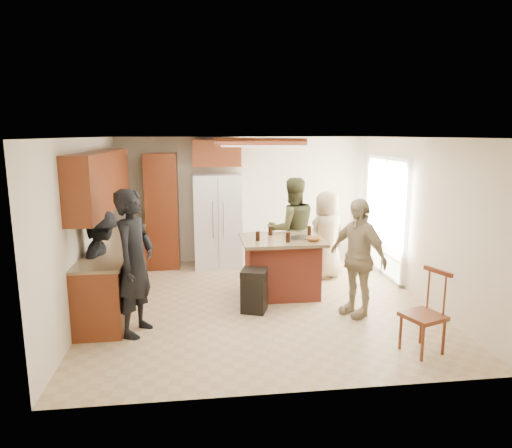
{
  "coord_description": "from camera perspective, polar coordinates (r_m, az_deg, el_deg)",
  "views": [
    {
      "loc": [
        -0.89,
        -6.58,
        2.54
      ],
      "look_at": [
        -0.01,
        0.44,
        1.15
      ],
      "focal_mm": 32.0,
      "sensor_mm": 36.0,
      "label": 1
    }
  ],
  "objects": [
    {
      "name": "refrigerator",
      "position": [
        8.86,
        -4.82,
        0.4
      ],
      "size": [
        0.9,
        0.76,
        1.8
      ],
      "color": "white",
      "rests_on": "ground"
    },
    {
      "name": "left_cabinetry",
      "position": [
        7.28,
        -17.67,
        -1.99
      ],
      "size": [
        0.64,
        3.0,
        2.3
      ],
      "color": "maroon",
      "rests_on": "ground"
    },
    {
      "name": "person_counter",
      "position": [
        6.7,
        -18.59,
        -4.83
      ],
      "size": [
        0.57,
        1.04,
        1.54
      ],
      "primitive_type": "imported",
      "rotation": [
        0.0,
        0.0,
        1.46
      ],
      "color": "black",
      "rests_on": "ground"
    },
    {
      "name": "back_wall_units",
      "position": [
        8.87,
        -9.96,
        3.42
      ],
      "size": [
        1.8,
        0.6,
        2.45
      ],
      "color": "maroon",
      "rests_on": "ground"
    },
    {
      "name": "kitchen_island",
      "position": [
        7.34,
        3.21,
        -5.26
      ],
      "size": [
        1.28,
        1.03,
        0.93
      ],
      "color": "#AC402C",
      "rests_on": "ground"
    },
    {
      "name": "trash_bin",
      "position": [
        6.69,
        -0.22,
        -8.28
      ],
      "size": [
        0.45,
        0.45,
        0.63
      ],
      "color": "black",
      "rests_on": "ground"
    },
    {
      "name": "person_front_left",
      "position": [
        6.01,
        -14.93,
        -4.7
      ],
      "size": [
        0.71,
        0.82,
        1.89
      ],
      "primitive_type": "imported",
      "rotation": [
        0.0,
        0.0,
        1.22
      ],
      "color": "black",
      "rests_on": "ground"
    },
    {
      "name": "spindle_chair",
      "position": [
        5.81,
        20.31,
        -10.68
      ],
      "size": [
        0.54,
        0.54,
        0.99
      ],
      "color": "maroon",
      "rests_on": "ground"
    },
    {
      "name": "person_side_right",
      "position": [
        6.59,
        12.55,
        -4.09
      ],
      "size": [
        0.92,
        1.11,
        1.68
      ],
      "primitive_type": "imported",
      "rotation": [
        0.0,
        0.0,
        -1.07
      ],
      "color": "tan",
      "rests_on": "ground"
    },
    {
      "name": "person_behind_right",
      "position": [
        8.22,
        8.84,
        -1.35
      ],
      "size": [
        0.9,
        0.74,
        1.57
      ],
      "primitive_type": "imported",
      "rotation": [
        0.0,
        0.0,
        3.51
      ],
      "color": "tan",
      "rests_on": "ground"
    },
    {
      "name": "person_behind_left",
      "position": [
        8.01,
        4.55,
        -0.67
      ],
      "size": [
        0.94,
        0.64,
        1.82
      ],
      "primitive_type": "imported",
      "rotation": [
        0.0,
        0.0,
        3.25
      ],
      "color": "#3D3E24",
      "rests_on": "ground"
    },
    {
      "name": "island_items",
      "position": [
        7.17,
        5.09,
        -1.58
      ],
      "size": [
        1.0,
        0.65,
        0.15
      ],
      "color": "silver",
      "rests_on": "kitchen_island"
    },
    {
      "name": "room_shell",
      "position": [
        9.91,
        25.08,
        0.33
      ],
      "size": [
        8.0,
        5.2,
        5.0
      ],
      "color": "tan",
      "rests_on": "ground"
    }
  ]
}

